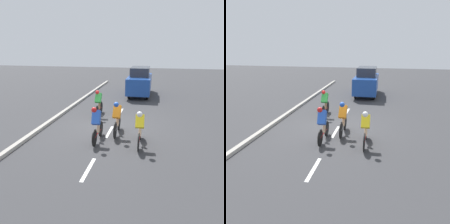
% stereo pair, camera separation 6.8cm
% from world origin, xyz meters
% --- Properties ---
extents(ground_plane, '(60.00, 60.00, 0.00)m').
position_xyz_m(ground_plane, '(0.00, 0.00, 0.00)').
color(ground_plane, '#38383A').
extents(lane_stripe_near, '(0.12, 1.40, 0.01)m').
position_xyz_m(lane_stripe_near, '(0.00, 3.72, 0.00)').
color(lane_stripe_near, white).
rests_on(lane_stripe_near, ground).
extents(lane_stripe_mid, '(0.12, 1.40, 0.01)m').
position_xyz_m(lane_stripe_mid, '(0.00, 0.52, 0.00)').
color(lane_stripe_mid, white).
rests_on(lane_stripe_mid, ground).
extents(lane_stripe_far, '(0.12, 1.40, 0.01)m').
position_xyz_m(lane_stripe_far, '(0.00, -2.68, 0.00)').
color(lane_stripe_far, white).
rests_on(lane_stripe_far, ground).
extents(curb, '(0.20, 28.06, 0.14)m').
position_xyz_m(curb, '(3.20, 0.52, 0.07)').
color(curb, '#A8A399').
rests_on(curb, ground).
extents(cyclist_blue, '(0.36, 1.66, 1.52)m').
position_xyz_m(cyclist_blue, '(0.27, 1.63, 0.79)').
color(cyclist_blue, black).
rests_on(cyclist_blue, ground).
extents(cyclist_yellow, '(0.34, 1.74, 1.47)m').
position_xyz_m(cyclist_yellow, '(-1.44, 1.70, 0.76)').
color(cyclist_yellow, black).
rests_on(cyclist_yellow, ground).
extents(cyclist_orange, '(0.33, 1.69, 1.54)m').
position_xyz_m(cyclist_orange, '(-0.39, 0.77, 0.79)').
color(cyclist_orange, black).
rests_on(cyclist_orange, ground).
extents(cyclist_green, '(0.32, 1.63, 1.48)m').
position_xyz_m(cyclist_green, '(1.09, -1.72, 0.77)').
color(cyclist_green, black).
rests_on(cyclist_green, ground).
extents(support_car, '(1.70, 4.19, 2.17)m').
position_xyz_m(support_car, '(-0.71, -7.55, 1.08)').
color(support_car, black).
rests_on(support_car, ground).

